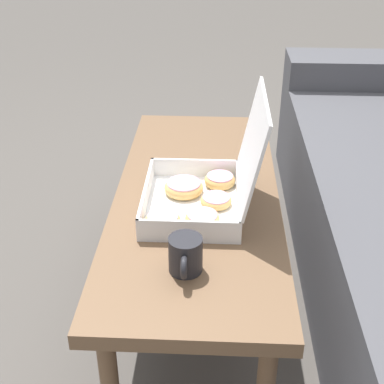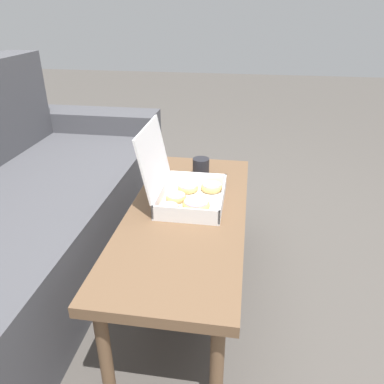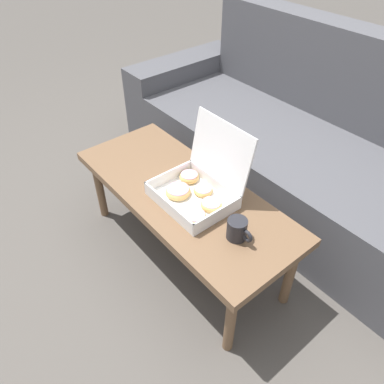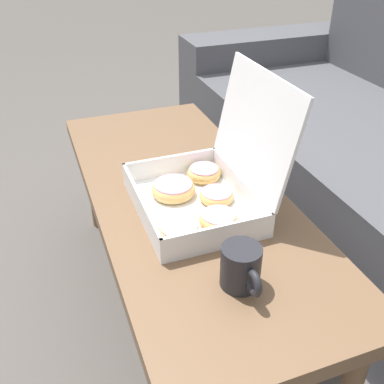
{
  "view_description": "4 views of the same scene",
  "coord_description": "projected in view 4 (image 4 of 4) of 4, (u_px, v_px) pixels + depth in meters",
  "views": [
    {
      "loc": [
        1.36,
        0.04,
        1.24
      ],
      "look_at": [
        0.08,
        -0.03,
        0.48
      ],
      "focal_mm": 50.0,
      "sensor_mm": 36.0,
      "label": 1
    },
    {
      "loc": [
        -1.32,
        -0.24,
        1.2
      ],
      "look_at": [
        0.08,
        -0.03,
        0.48
      ],
      "focal_mm": 35.0,
      "sensor_mm": 36.0,
      "label": 2
    },
    {
      "loc": [
        1.04,
        -0.81,
        1.54
      ],
      "look_at": [
        0.08,
        -0.03,
        0.48
      ],
      "focal_mm": 35.0,
      "sensor_mm": 36.0,
      "label": 3
    },
    {
      "loc": [
        0.95,
        -0.35,
        1.07
      ],
      "look_at": [
        0.08,
        -0.03,
        0.48
      ],
      "focal_mm": 42.0,
      "sensor_mm": 36.0,
      "label": 4
    }
  ],
  "objects": [
    {
      "name": "ground_plane",
      "position": [
        191.0,
        304.0,
        1.43
      ],
      "size": [
        12.0,
        12.0,
        0.0
      ],
      "primitive_type": "plane",
      "color": "#514C47"
    },
    {
      "name": "coffee_table",
      "position": [
        185.0,
        206.0,
        1.22
      ],
      "size": [
        1.18,
        0.48,
        0.43
      ],
      "color": "brown",
      "rests_on": "ground_plane"
    },
    {
      "name": "pastry_box",
      "position": [
        204.0,
        187.0,
        1.11
      ],
      "size": [
        0.35,
        0.32,
        0.33
      ],
      "color": "white",
      "rests_on": "coffee_table"
    },
    {
      "name": "coffee_mug",
      "position": [
        241.0,
        267.0,
        0.88
      ],
      "size": [
        0.12,
        0.08,
        0.09
      ],
      "color": "#232328",
      "rests_on": "coffee_table"
    }
  ]
}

